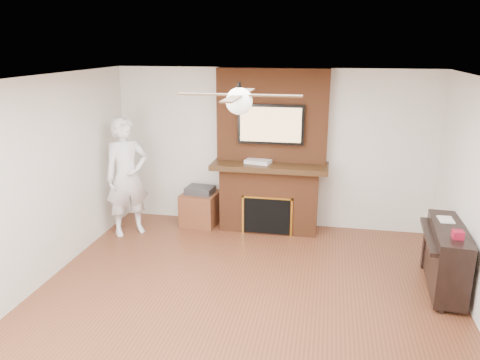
% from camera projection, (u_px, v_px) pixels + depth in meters
% --- Properties ---
extents(room_shell, '(5.36, 5.86, 2.86)m').
position_uv_depth(room_shell, '(239.00, 206.00, 4.79)').
color(room_shell, '#592D1A').
rests_on(room_shell, ground).
extents(fireplace, '(1.78, 0.64, 2.50)m').
position_uv_depth(fireplace, '(270.00, 168.00, 7.26)').
color(fireplace, brown).
rests_on(fireplace, ground).
extents(tv, '(1.00, 0.08, 0.60)m').
position_uv_depth(tv, '(271.00, 124.00, 7.02)').
color(tv, black).
rests_on(tv, fireplace).
extents(ceiling_fan, '(1.21, 1.21, 0.31)m').
position_uv_depth(ceiling_fan, '(239.00, 100.00, 4.48)').
color(ceiling_fan, black).
rests_on(ceiling_fan, room_shell).
extents(person, '(0.79, 0.77, 1.82)m').
position_uv_depth(person, '(127.00, 177.00, 7.07)').
color(person, silver).
rests_on(person, ground).
extents(side_table, '(0.60, 0.60, 0.64)m').
position_uv_depth(side_table, '(200.00, 207.00, 7.60)').
color(side_table, brown).
rests_on(side_table, ground).
extents(piano, '(0.54, 1.24, 0.89)m').
position_uv_depth(piano, '(446.00, 256.00, 5.54)').
color(piano, black).
rests_on(piano, ground).
extents(cable_box, '(0.42, 0.30, 0.05)m').
position_uv_depth(cable_box, '(258.00, 162.00, 7.17)').
color(cable_box, silver).
rests_on(cable_box, fireplace).
extents(candle_orange, '(0.07, 0.07, 0.11)m').
position_uv_depth(candle_orange, '(262.00, 229.00, 7.34)').
color(candle_orange, '#C74217').
rests_on(candle_orange, ground).
extents(candle_green, '(0.07, 0.07, 0.10)m').
position_uv_depth(candle_green, '(266.00, 229.00, 7.33)').
color(candle_green, '#31722D').
rests_on(candle_green, ground).
extents(candle_cream, '(0.07, 0.07, 0.10)m').
position_uv_depth(candle_cream, '(269.00, 229.00, 7.33)').
color(candle_cream, '#C3B69B').
rests_on(candle_cream, ground).
extents(candle_blue, '(0.07, 0.07, 0.08)m').
position_uv_depth(candle_blue, '(275.00, 229.00, 7.34)').
color(candle_blue, '#3549A0').
rests_on(candle_blue, ground).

